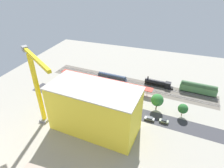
{
  "coord_description": "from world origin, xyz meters",
  "views": [
    {
      "loc": [
        -23.65,
        78.66,
        60.42
      ],
      "look_at": [
        3.89,
        0.16,
        9.89
      ],
      "focal_mm": 30.64,
      "sensor_mm": 36.0,
      "label": 1
    }
  ],
  "objects_px": {
    "platform_canopy_near": "(104,80)",
    "street_tree_1": "(62,84)",
    "freight_coach_far": "(112,78)",
    "street_tree_4": "(183,109)",
    "parked_car_2": "(135,115)",
    "parked_car_3": "(122,112)",
    "traffic_light": "(106,93)",
    "tower_crane": "(38,85)",
    "street_tree_3": "(157,100)",
    "box_truck_0": "(110,108)",
    "construction_building": "(94,109)",
    "parked_car_1": "(149,119)",
    "street_tree_2": "(131,97)",
    "parked_car_0": "(164,121)",
    "street_tree_0": "(124,95)",
    "passenger_coach": "(198,88)",
    "parked_car_4": "(107,109)",
    "locomotive": "(159,84)",
    "parked_car_5": "(95,106)"
  },
  "relations": [
    {
      "from": "street_tree_3",
      "to": "traffic_light",
      "type": "height_order",
      "value": "street_tree_3"
    },
    {
      "from": "freight_coach_far",
      "to": "street_tree_4",
      "type": "bearing_deg",
      "value": 156.09
    },
    {
      "from": "platform_canopy_near",
      "to": "box_truck_0",
      "type": "xyz_separation_m",
      "value": [
        -11.37,
        21.47,
        -2.28
      ]
    },
    {
      "from": "locomotive",
      "to": "parked_car_5",
      "type": "bearing_deg",
      "value": 47.89
    },
    {
      "from": "passenger_coach",
      "to": "parked_car_1",
      "type": "height_order",
      "value": "passenger_coach"
    },
    {
      "from": "passenger_coach",
      "to": "tower_crane",
      "type": "distance_m",
      "value": 83.62
    },
    {
      "from": "locomotive",
      "to": "parked_car_2",
      "type": "relative_size",
      "value": 3.82
    },
    {
      "from": "tower_crane",
      "to": "freight_coach_far",
      "type": "bearing_deg",
      "value": -110.62
    },
    {
      "from": "platform_canopy_near",
      "to": "parked_car_1",
      "type": "height_order",
      "value": "platform_canopy_near"
    },
    {
      "from": "parked_car_3",
      "to": "traffic_light",
      "type": "bearing_deg",
      "value": -34.7
    },
    {
      "from": "parked_car_0",
      "to": "traffic_light",
      "type": "xyz_separation_m",
      "value": [
        30.8,
        -7.18,
        3.94
      ]
    },
    {
      "from": "platform_canopy_near",
      "to": "construction_building",
      "type": "xyz_separation_m",
      "value": [
        -9.48,
        34.64,
        6.35
      ]
    },
    {
      "from": "platform_canopy_near",
      "to": "street_tree_3",
      "type": "height_order",
      "value": "street_tree_3"
    },
    {
      "from": "platform_canopy_near",
      "to": "street_tree_1",
      "type": "relative_size",
      "value": 8.12
    },
    {
      "from": "construction_building",
      "to": "traffic_light",
      "type": "height_order",
      "value": "construction_building"
    },
    {
      "from": "freight_coach_far",
      "to": "tower_crane",
      "type": "distance_m",
      "value": 49.7
    },
    {
      "from": "platform_canopy_near",
      "to": "street_tree_4",
      "type": "height_order",
      "value": "street_tree_4"
    },
    {
      "from": "parked_car_2",
      "to": "parked_car_3",
      "type": "bearing_deg",
      "value": 0.83
    },
    {
      "from": "parked_car_5",
      "to": "tower_crane",
      "type": "xyz_separation_m",
      "value": [
        16.07,
        18.04,
        19.78
      ]
    },
    {
      "from": "street_tree_0",
      "to": "parked_car_4",
      "type": "bearing_deg",
      "value": 53.18
    },
    {
      "from": "locomotive",
      "to": "traffic_light",
      "type": "height_order",
      "value": "traffic_light"
    },
    {
      "from": "parked_car_1",
      "to": "traffic_light",
      "type": "xyz_separation_m",
      "value": [
        24.3,
        -7.74,
        3.92
      ]
    },
    {
      "from": "street_tree_1",
      "to": "street_tree_4",
      "type": "distance_m",
      "value": 65.28
    },
    {
      "from": "platform_canopy_near",
      "to": "street_tree_1",
      "type": "bearing_deg",
      "value": 33.24
    },
    {
      "from": "tower_crane",
      "to": "traffic_light",
      "type": "bearing_deg",
      "value": -127.93
    },
    {
      "from": "parked_car_2",
      "to": "street_tree_1",
      "type": "height_order",
      "value": "street_tree_1"
    },
    {
      "from": "parked_car_0",
      "to": "street_tree_0",
      "type": "bearing_deg",
      "value": -19.48
    },
    {
      "from": "construction_building",
      "to": "street_tree_4",
      "type": "height_order",
      "value": "construction_building"
    },
    {
      "from": "street_tree_1",
      "to": "locomotive",
      "type": "bearing_deg",
      "value": -155.85
    },
    {
      "from": "traffic_light",
      "to": "platform_canopy_near",
      "type": "bearing_deg",
      "value": -64.15
    },
    {
      "from": "tower_crane",
      "to": "street_tree_3",
      "type": "bearing_deg",
      "value": -149.9
    },
    {
      "from": "parked_car_4",
      "to": "street_tree_1",
      "type": "bearing_deg",
      "value": -15.43
    },
    {
      "from": "street_tree_2",
      "to": "parked_car_0",
      "type": "bearing_deg",
      "value": 157.64
    },
    {
      "from": "parked_car_3",
      "to": "street_tree_3",
      "type": "xyz_separation_m",
      "value": [
        -15.08,
        -8.86,
        4.92
      ]
    },
    {
      "from": "parked_car_3",
      "to": "passenger_coach",
      "type": "bearing_deg",
      "value": -137.99
    },
    {
      "from": "street_tree_2",
      "to": "street_tree_4",
      "type": "xyz_separation_m",
      "value": [
        -24.69,
        -0.05,
        -0.77
      ]
    },
    {
      "from": "passenger_coach",
      "to": "freight_coach_far",
      "type": "relative_size",
      "value": 1.08
    },
    {
      "from": "parked_car_5",
      "to": "street_tree_4",
      "type": "relative_size",
      "value": 0.62
    },
    {
      "from": "parked_car_5",
      "to": "street_tree_2",
      "type": "height_order",
      "value": "street_tree_2"
    },
    {
      "from": "freight_coach_far",
      "to": "street_tree_0",
      "type": "bearing_deg",
      "value": 125.41
    },
    {
      "from": "platform_canopy_near",
      "to": "locomotive",
      "type": "xyz_separation_m",
      "value": [
        -31.24,
        -9.81,
        -2.06
      ]
    },
    {
      "from": "construction_building",
      "to": "street_tree_4",
      "type": "relative_size",
      "value": 5.32
    },
    {
      "from": "parked_car_1",
      "to": "tower_crane",
      "type": "distance_m",
      "value": 51.25
    },
    {
      "from": "parked_car_2",
      "to": "traffic_light",
      "type": "xyz_separation_m",
      "value": [
        17.23,
        -7.49,
        3.88
      ]
    },
    {
      "from": "box_truck_0",
      "to": "street_tree_3",
      "type": "relative_size",
      "value": 1.04
    },
    {
      "from": "passenger_coach",
      "to": "street_tree_4",
      "type": "bearing_deg",
      "value": 72.23
    },
    {
      "from": "freight_coach_far",
      "to": "parked_car_4",
      "type": "relative_size",
      "value": 3.96
    },
    {
      "from": "parked_car_3",
      "to": "street_tree_3",
      "type": "bearing_deg",
      "value": -149.58
    },
    {
      "from": "street_tree_0",
      "to": "street_tree_2",
      "type": "height_order",
      "value": "street_tree_0"
    },
    {
      "from": "parked_car_0",
      "to": "tower_crane",
      "type": "distance_m",
      "value": 57.1
    }
  ]
}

